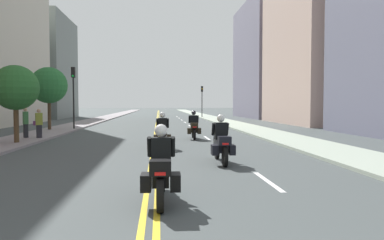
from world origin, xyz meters
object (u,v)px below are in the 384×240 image
at_px(motorcycle_2, 163,134).
at_px(traffic_light_far, 202,96).
at_px(pedestrian_1, 26,123).
at_px(street_tree_1, 16,88).
at_px(motorcycle_3, 194,128).
at_px(traffic_light_near, 73,87).
at_px(street_tree_0, 49,85).
at_px(pedestrian_0, 39,124).
at_px(motorcycle_0, 161,171).
at_px(motorcycle_1, 221,144).

distance_m(motorcycle_2, traffic_light_far, 36.14).
relative_size(pedestrian_1, street_tree_1, 0.46).
relative_size(motorcycle_3, traffic_light_near, 0.44).
distance_m(pedestrian_1, street_tree_0, 7.09).
bearing_deg(motorcycle_2, pedestrian_0, 148.58).
bearing_deg(motorcycle_2, traffic_light_far, 81.92).
distance_m(traffic_light_near, pedestrian_1, 7.90).
distance_m(motorcycle_3, traffic_light_far, 31.77).
height_order(motorcycle_0, motorcycle_1, motorcycle_1).
height_order(motorcycle_3, pedestrian_0, pedestrian_0).
distance_m(traffic_light_far, street_tree_0, 28.17).
bearing_deg(traffic_light_far, street_tree_0, -120.26).
height_order(motorcycle_1, motorcycle_3, motorcycle_1).
bearing_deg(motorcycle_1, traffic_light_near, 117.90).
relative_size(motorcycle_0, pedestrian_0, 1.31).
bearing_deg(motorcycle_2, traffic_light_near, 120.33).
distance_m(motorcycle_2, traffic_light_near, 14.01).
distance_m(motorcycle_0, motorcycle_1, 5.11).
bearing_deg(pedestrian_0, street_tree_1, 57.10).
bearing_deg(motorcycle_2, motorcycle_3, 67.94).
relative_size(motorcycle_1, traffic_light_near, 0.48).
bearing_deg(pedestrian_1, street_tree_0, -27.95).
distance_m(traffic_light_far, pedestrian_1, 33.88).
relative_size(motorcycle_2, traffic_light_far, 0.47).
bearing_deg(motorcycle_3, motorcycle_0, -96.36).
relative_size(motorcycle_3, pedestrian_1, 1.17).
relative_size(motorcycle_2, traffic_light_near, 0.45).
xyz_separation_m(pedestrian_1, street_tree_1, (0.46, -2.52, 1.84)).
bearing_deg(motorcycle_3, street_tree_1, -164.78).
xyz_separation_m(motorcycle_3, street_tree_1, (-8.91, -2.10, 2.11)).
relative_size(traffic_light_far, pedestrian_1, 2.52).
bearing_deg(street_tree_1, pedestrian_1, 100.24).
bearing_deg(pedestrian_0, motorcycle_0, 91.30).
relative_size(motorcycle_3, traffic_light_far, 0.46).
distance_m(motorcycle_1, street_tree_0, 18.74).
height_order(motorcycle_0, motorcycle_3, motorcycle_3).
bearing_deg(traffic_light_near, motorcycle_1, -62.41).
relative_size(traffic_light_far, pedestrian_0, 2.63).
bearing_deg(street_tree_0, pedestrian_0, -78.23).
bearing_deg(street_tree_0, motorcycle_3, -35.20).
bearing_deg(street_tree_1, traffic_light_near, 87.38).
height_order(traffic_light_far, street_tree_1, traffic_light_far).
bearing_deg(traffic_light_far, traffic_light_near, -118.28).
xyz_separation_m(pedestrian_1, street_tree_0, (-0.65, 6.64, 2.42)).
bearing_deg(traffic_light_near, pedestrian_1, -96.96).
bearing_deg(street_tree_1, traffic_light_far, 68.65).
xyz_separation_m(traffic_light_near, street_tree_1, (-0.46, -10.00, -0.52)).
bearing_deg(motorcycle_0, pedestrian_0, 117.91).
xyz_separation_m(motorcycle_1, street_tree_1, (-9.02, 6.38, 2.10)).
xyz_separation_m(motorcycle_0, street_tree_0, (-8.09, 20.23, 2.71)).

